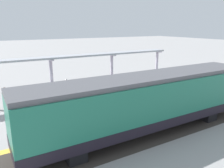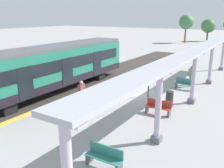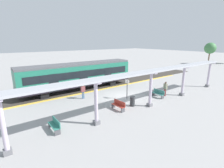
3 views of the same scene
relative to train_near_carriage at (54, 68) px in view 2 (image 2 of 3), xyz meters
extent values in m
plane|color=#9C9A99|center=(5.78, 2.73, -1.83)|extent=(176.00, 176.00, 0.00)
cube|color=yellow|center=(1.84, 2.73, -1.83)|extent=(0.48, 30.68, 0.01)
cube|color=#38332D|center=(-0.01, 2.73, -1.83)|extent=(3.20, 42.68, 0.01)
cube|color=#1F6C55|center=(-0.01, 0.00, 0.11)|extent=(2.60, 14.76, 2.60)
cube|color=black|center=(-0.01, 0.00, -0.92)|extent=(2.63, 14.78, 0.55)
cube|color=#515156|center=(-0.01, 0.00, 1.53)|extent=(2.39, 14.76, 0.24)
cube|color=black|center=(1.31, 0.00, 0.42)|extent=(0.03, 13.58, 0.84)
cube|color=black|center=(1.31, -3.69, -0.14)|extent=(0.04, 1.10, 2.00)
cube|color=black|center=(1.31, 0.00, -0.14)|extent=(0.04, 1.10, 2.00)
cube|color=black|center=(1.31, 3.69, -0.14)|extent=(0.04, 1.10, 2.00)
cube|color=black|center=(-0.01, 4.72, -1.51)|extent=(2.21, 0.90, 0.64)
cube|color=black|center=(-0.01, -4.72, -1.51)|extent=(2.21, 0.90, 0.64)
cube|color=#BBADC2|center=(9.52, -9.10, 1.53)|extent=(1.10, 0.36, 0.12)
cube|color=slate|center=(9.52, -3.20, -1.68)|extent=(0.44, 0.44, 0.30)
cylinder|color=#BBADC2|center=(9.52, -3.20, -0.03)|extent=(0.28, 0.28, 3.00)
cube|color=#BBADC2|center=(9.52, -3.20, 1.53)|extent=(1.10, 0.36, 0.12)
cube|color=slate|center=(9.52, 2.88, -1.68)|extent=(0.44, 0.44, 0.30)
cylinder|color=#BBADC2|center=(9.52, 2.88, -0.03)|extent=(0.28, 0.28, 3.00)
cube|color=#BBADC2|center=(9.52, 2.88, 1.53)|extent=(1.10, 0.36, 0.12)
cube|color=slate|center=(9.52, 8.51, -1.68)|extent=(0.44, 0.44, 0.30)
cylinder|color=#BBADC2|center=(9.52, 8.51, -0.03)|extent=(0.28, 0.28, 3.00)
cube|color=#BBADC2|center=(9.52, 8.51, 1.53)|extent=(1.10, 0.36, 0.12)
cube|color=slate|center=(9.52, 14.81, -1.68)|extent=(0.44, 0.44, 0.30)
cylinder|color=#BBADC2|center=(9.52, 14.81, -0.03)|extent=(0.28, 0.28, 3.00)
cube|color=#A8AAB2|center=(9.52, 2.86, 1.67)|extent=(1.20, 24.72, 0.16)
cube|color=#A13328|center=(8.37, -0.16, -1.39)|extent=(1.52, 0.51, 0.04)
cube|color=#A13328|center=(8.36, 0.03, -1.17)|extent=(1.50, 0.13, 0.40)
cube|color=#4C4C51|center=(9.04, -0.13, -1.62)|extent=(0.12, 0.40, 0.42)
cube|color=#4C4C51|center=(7.70, -0.19, -1.62)|extent=(0.12, 0.40, 0.42)
cube|color=#2E7A6B|center=(8.58, -6.15, -1.39)|extent=(1.51, 0.46, 0.04)
cube|color=#2E7A6B|center=(8.58, -5.96, -1.17)|extent=(1.50, 0.08, 0.40)
cube|color=#4C4C51|center=(7.91, -6.16, -1.62)|extent=(0.10, 0.40, 0.42)
cube|color=#377871|center=(8.26, 5.69, -1.39)|extent=(1.51, 0.47, 0.04)
cube|color=#377871|center=(8.26, 5.88, -1.17)|extent=(1.50, 0.09, 0.40)
cube|color=#4C4C51|center=(8.93, 5.68, -1.62)|extent=(0.11, 0.40, 0.42)
cube|color=#4C4C51|center=(7.59, 5.71, -1.62)|extent=(0.11, 0.40, 0.42)
cylinder|color=#2E3033|center=(8.45, 1.58, -1.35)|extent=(0.48, 0.48, 0.97)
cylinder|color=#4C4C51|center=(6.56, 2.54, -0.73)|extent=(0.10, 0.10, 2.20)
cube|color=silver|center=(6.56, 2.54, 0.12)|extent=(0.56, 0.04, 0.36)
cylinder|color=#305984|center=(3.64, -1.41, -1.43)|extent=(0.10, 0.10, 0.81)
cylinder|color=#305984|center=(3.64, -1.24, -1.43)|extent=(0.10, 0.10, 0.81)
cube|color=brown|center=(3.64, -1.32, -0.72)|extent=(0.23, 0.48, 0.61)
sphere|color=beige|center=(3.64, -1.32, -0.31)|extent=(0.22, 0.22, 0.22)
cylinder|color=maroon|center=(8.36, 6.79, -1.42)|extent=(0.11, 0.11, 0.84)
cylinder|color=maroon|center=(8.52, 6.74, -1.42)|extent=(0.11, 0.11, 0.84)
cube|color=gray|center=(8.44, 6.76, -0.68)|extent=(0.53, 0.35, 0.63)
sphere|color=#856651|center=(8.44, 6.76, -0.25)|extent=(0.23, 0.23, 0.23)
cylinder|color=brown|center=(1.90, 45.11, -0.78)|extent=(0.32, 0.32, 2.11)
sphere|color=#41733E|center=(1.90, 45.11, 1.49)|extent=(3.04, 3.04, 3.04)
cylinder|color=brown|center=(-1.34, 39.13, -0.29)|extent=(0.32, 0.32, 3.09)
sphere|color=#3D7742|center=(-1.34, 39.13, 2.43)|extent=(2.95, 2.95, 2.95)
camera|label=1|loc=(-9.65, 7.98, 4.37)|focal=36.12mm
camera|label=2|loc=(13.14, -12.82, 3.80)|focal=39.02mm
camera|label=3|loc=(19.64, -9.23, 4.43)|focal=26.81mm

